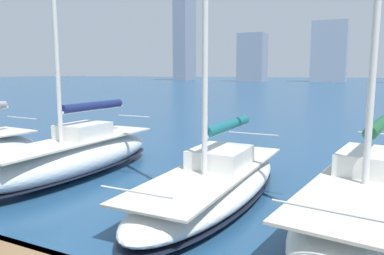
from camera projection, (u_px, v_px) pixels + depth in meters
The scene contains 4 objects.
city_skyline at pixel (343, 40), 149.07m from camera, with size 171.65×23.47×54.77m.
sailboat_forest at pixel (368, 197), 9.51m from camera, with size 3.89×9.72×11.10m.
sailboat_teal at pixel (214, 181), 11.22m from camera, with size 2.67×8.82×11.41m.
sailboat_navy at pixel (76, 155), 13.98m from camera, with size 2.34×8.51×10.86m.
Camera 1 is at (-4.70, 3.25, 3.83)m, focal length 35.00 mm.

